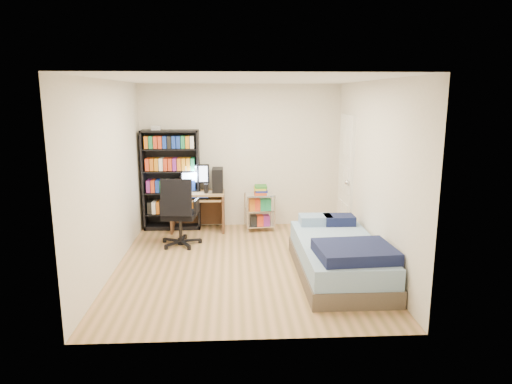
{
  "coord_description": "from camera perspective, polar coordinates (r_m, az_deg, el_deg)",
  "views": [
    {
      "loc": [
        -0.15,
        -5.99,
        2.3
      ],
      "look_at": [
        0.19,
        0.4,
        0.94
      ],
      "focal_mm": 32.0,
      "sensor_mm": 36.0,
      "label": 1
    }
  ],
  "objects": [
    {
      "name": "bed",
      "position": [
        6.05,
        10.35,
        -7.94
      ],
      "size": [
        1.03,
        2.07,
        0.59
      ],
      "color": "brown",
      "rests_on": "room"
    },
    {
      "name": "door",
      "position": [
        7.69,
        11.16,
        2.0
      ],
      "size": [
        0.12,
        0.8,
        2.0
      ],
      "color": "white",
      "rests_on": "room"
    },
    {
      "name": "computer_desk",
      "position": [
        7.92,
        -6.62,
        -0.37
      ],
      "size": [
        0.91,
        0.53,
        1.15
      ],
      "color": "#A38454",
      "rests_on": "room"
    },
    {
      "name": "office_chair",
      "position": [
        7.18,
        -9.52,
        -3.98
      ],
      "size": [
        0.71,
        0.71,
        1.09
      ],
      "rotation": [
        0.0,
        0.0,
        -0.11
      ],
      "color": "black",
      "rests_on": "room"
    },
    {
      "name": "media_shelf",
      "position": [
        8.03,
        -10.54,
        1.64
      ],
      "size": [
        0.97,
        0.32,
        1.8
      ],
      "color": "black",
      "rests_on": "room"
    },
    {
      "name": "room",
      "position": [
        6.09,
        -1.55,
        2.03
      ],
      "size": [
        3.58,
        4.08,
        2.58
      ],
      "color": "tan",
      "rests_on": "ground"
    },
    {
      "name": "wire_cart",
      "position": [
        7.85,
        0.47,
        -1.15
      ],
      "size": [
        0.53,
        0.4,
        0.79
      ],
      "rotation": [
        0.0,
        0.0,
        0.11
      ],
      "color": "silver",
      "rests_on": "room"
    }
  ]
}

